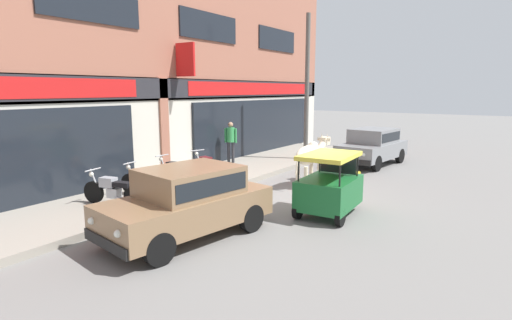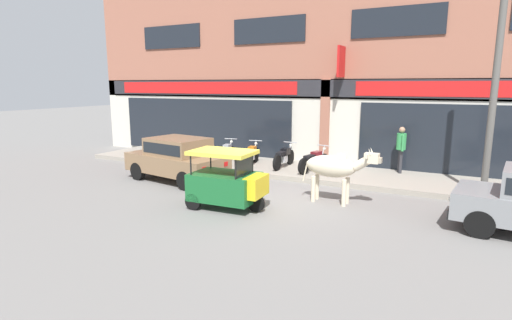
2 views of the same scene
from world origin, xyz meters
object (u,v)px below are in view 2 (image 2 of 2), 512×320
(motorcycle_1, at_px, (251,155))
(motorcycle_2, at_px, (284,157))
(utility_pole, at_px, (495,89))
(cow, at_px, (334,167))
(car_0, at_px, (177,157))
(motorcycle_0, at_px, (226,153))
(pedestrian, at_px, (401,145))
(auto_rickshaw, at_px, (227,183))
(motorcycle_3, at_px, (314,161))

(motorcycle_1, height_order, motorcycle_2, same)
(motorcycle_2, xyz_separation_m, utility_pole, (6.43, -1.02, 2.52))
(cow, distance_m, motorcycle_1, 4.97)
(motorcycle_1, xyz_separation_m, motorcycle_2, (1.27, 0.20, 0.00))
(car_0, distance_m, motorcycle_0, 2.76)
(pedestrian, bearing_deg, utility_pole, -39.04)
(motorcycle_0, bearing_deg, auto_rickshaw, -57.93)
(car_0, xyz_separation_m, auto_rickshaw, (3.06, -1.79, -0.15))
(cow, relative_size, motorcycle_1, 1.20)
(motorcycle_3, bearing_deg, auto_rickshaw, -99.68)
(car_0, relative_size, motorcycle_1, 2.11)
(motorcycle_0, distance_m, utility_pole, 9.21)
(auto_rickshaw, xyz_separation_m, motorcycle_3, (0.78, 4.55, -0.10))
(utility_pole, bearing_deg, auto_rickshaw, -148.16)
(motorcycle_0, height_order, motorcycle_2, same)
(pedestrian, relative_size, utility_pole, 0.28)
(motorcycle_0, distance_m, motorcycle_2, 2.40)
(car_0, height_order, auto_rickshaw, auto_rickshaw)
(car_0, xyz_separation_m, utility_pole, (9.04, 1.92, 2.27))
(motorcycle_0, bearing_deg, pedestrian, 10.70)
(pedestrian, bearing_deg, cow, -105.91)
(auto_rickshaw, height_order, motorcycle_2, auto_rickshaw)
(car_0, distance_m, auto_rickshaw, 3.55)
(cow, xyz_separation_m, motorcycle_0, (-5.19, 2.83, -0.45))
(cow, distance_m, motorcycle_0, 5.93)
(motorcycle_2, height_order, motorcycle_3, same)
(motorcycle_1, bearing_deg, pedestrian, 12.98)
(motorcycle_3, relative_size, pedestrian, 1.11)
(pedestrian, bearing_deg, motorcycle_2, -165.80)
(cow, distance_m, motorcycle_3, 3.29)
(motorcycle_0, xyz_separation_m, motorcycle_3, (3.62, 0.02, 0.00))
(cow, height_order, utility_pole, utility_pole)
(motorcycle_3, bearing_deg, cow, -61.20)
(car_0, xyz_separation_m, motorcycle_1, (1.34, 2.74, -0.26))
(car_0, xyz_separation_m, motorcycle_3, (3.83, 2.76, -0.26))
(motorcycle_3, xyz_separation_m, utility_pole, (5.20, -0.84, 2.52))
(cow, height_order, auto_rickshaw, cow)
(car_0, bearing_deg, motorcycle_2, 48.47)
(utility_pole, bearing_deg, motorcycle_1, 173.98)
(utility_pole, bearing_deg, car_0, -167.98)
(motorcycle_0, bearing_deg, motorcycle_2, 4.73)
(cow, xyz_separation_m, motorcycle_3, (-1.57, 2.85, -0.45))
(auto_rickshaw, height_order, motorcycle_0, auto_rickshaw)
(auto_rickshaw, distance_m, motorcycle_2, 4.75)
(motorcycle_1, relative_size, pedestrian, 1.12)
(cow, relative_size, motorcycle_0, 1.20)
(motorcycle_3, distance_m, pedestrian, 3.02)
(car_0, relative_size, utility_pole, 0.65)
(motorcycle_0, xyz_separation_m, motorcycle_2, (2.39, 0.20, 0.00))
(cow, height_order, motorcycle_3, cow)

